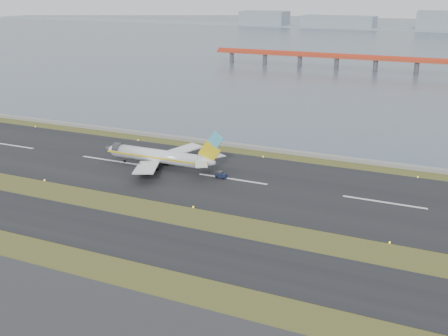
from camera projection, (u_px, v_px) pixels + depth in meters
The scene contains 8 objects.
ground at pixel (177, 219), 125.06m from camera, with size 1000.00×1000.00×0.00m, color #394819.
taxiway_strip at pixel (148, 240), 114.71m from camera, with size 1000.00×18.00×0.10m, color black.
runway_strip at pixel (233, 179), 150.87m from camera, with size 1000.00×45.00×0.10m, color black.
seawall at pixel (272, 150), 176.56m from camera, with size 1000.00×2.50×1.00m, color gray.
bay_water at pixel (423, 42), 521.07m from camera, with size 1400.00×800.00×1.30m, color #4A576A.
red_pier at pixel (417, 61), 329.95m from camera, with size 260.00×5.00×10.20m.
airliner at pixel (161, 156), 159.25m from camera, with size 38.52×32.89×12.80m.
pushback_tug at pixel (221, 175), 151.53m from camera, with size 3.15×2.05×1.92m.
Camera 1 is at (58.45, -100.02, 49.59)m, focal length 45.00 mm.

